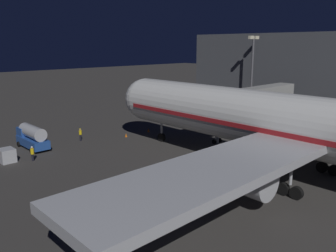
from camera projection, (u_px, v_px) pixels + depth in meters
ground_plane at (222, 159)px, 42.08m from camera, size 320.00×320.00×0.00m
airliner_at_gate at (323, 131)px, 32.60m from camera, size 51.44×59.34×17.91m
jet_bridge at (246, 98)px, 52.09m from camera, size 21.69×3.40×7.26m
apron_floodlight_mast at (252, 69)px, 66.40m from camera, size 2.90×0.50×15.09m
fuel_tanker at (32, 136)px, 46.14m from camera, size 2.46×6.10×3.15m
baggage_container_spare at (7, 155)px, 40.85m from camera, size 1.64×1.86×1.61m
ground_crew_by_belt_loader at (32, 153)px, 41.19m from camera, size 0.40×0.40×1.81m
ground_crew_by_tug at (80, 134)px, 49.82m from camera, size 0.40×0.40×1.84m
traffic_cone_nose_port at (148, 130)px, 55.09m from camera, size 0.36×0.36×0.55m
traffic_cone_nose_starboard at (126, 135)px, 52.14m from camera, size 0.36×0.36×0.55m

